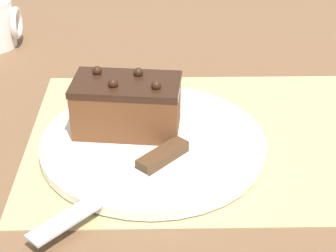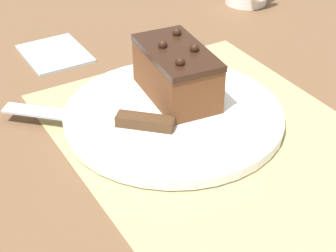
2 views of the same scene
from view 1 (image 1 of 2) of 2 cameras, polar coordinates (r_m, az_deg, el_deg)
The scene contains 5 objects.
ground_plane at distance 0.72m, azimuth 4.26°, elevation -1.29°, with size 3.00×3.00×0.00m, color brown.
placemat_woven at distance 0.72m, azimuth 4.27°, elevation -1.16°, with size 0.46×0.34×0.00m, color tan.
cake_plate at distance 0.69m, azimuth -1.52°, elevation -1.70°, with size 0.28×0.28×0.01m.
chocolate_cake at distance 0.69m, azimuth -4.18°, elevation 2.20°, with size 0.14×0.09×0.08m.
serving_knife at distance 0.62m, azimuth -2.85°, elevation -4.58°, with size 0.17×0.17×0.01m.
Camera 1 is at (-0.06, -0.60, 0.39)m, focal length 60.00 mm.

